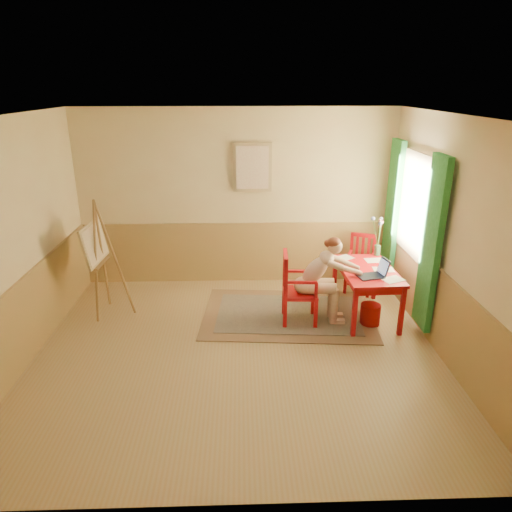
{
  "coord_description": "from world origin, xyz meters",
  "views": [
    {
      "loc": [
        0.06,
        -5.0,
        3.11
      ],
      "look_at": [
        0.25,
        0.55,
        1.05
      ],
      "focal_mm": 32.64,
      "sensor_mm": 36.0,
      "label": 1
    }
  ],
  "objects_px": {
    "laptop": "(374,273)",
    "easel": "(97,248)",
    "table": "(367,275)",
    "chair_back": "(360,263)",
    "figure": "(321,276)",
    "chair_left": "(296,288)"
  },
  "relations": [
    {
      "from": "laptop",
      "to": "easel",
      "type": "height_order",
      "value": "easel"
    },
    {
      "from": "table",
      "to": "easel",
      "type": "relative_size",
      "value": 0.73
    },
    {
      "from": "table",
      "to": "laptop",
      "type": "height_order",
      "value": "laptop"
    },
    {
      "from": "chair_back",
      "to": "figure",
      "type": "distance_m",
      "value": 1.32
    },
    {
      "from": "chair_back",
      "to": "figure",
      "type": "bearing_deg",
      "value": -128.21
    },
    {
      "from": "chair_back",
      "to": "figure",
      "type": "height_order",
      "value": "figure"
    },
    {
      "from": "chair_left",
      "to": "chair_back",
      "type": "xyz_separation_m",
      "value": [
        1.13,
        1.02,
        -0.05
      ]
    },
    {
      "from": "chair_back",
      "to": "figure",
      "type": "xyz_separation_m",
      "value": [
        -0.81,
        -1.02,
        0.22
      ]
    },
    {
      "from": "chair_back",
      "to": "easel",
      "type": "height_order",
      "value": "easel"
    },
    {
      "from": "table",
      "to": "figure",
      "type": "relative_size",
      "value": 1.0
    },
    {
      "from": "chair_back",
      "to": "table",
      "type": "bearing_deg",
      "value": -98.81
    },
    {
      "from": "laptop",
      "to": "easel",
      "type": "relative_size",
      "value": 0.26
    },
    {
      "from": "table",
      "to": "chair_left",
      "type": "bearing_deg",
      "value": -173.21
    },
    {
      "from": "figure",
      "to": "chair_left",
      "type": "bearing_deg",
      "value": 179.11
    },
    {
      "from": "table",
      "to": "figure",
      "type": "xyz_separation_m",
      "value": [
        -0.67,
        -0.12,
        0.05
      ]
    },
    {
      "from": "table",
      "to": "chair_back",
      "type": "relative_size",
      "value": 1.36
    },
    {
      "from": "laptop",
      "to": "chair_left",
      "type": "bearing_deg",
      "value": 172.18
    },
    {
      "from": "table",
      "to": "laptop",
      "type": "relative_size",
      "value": 2.86
    },
    {
      "from": "chair_left",
      "to": "laptop",
      "type": "relative_size",
      "value": 2.34
    },
    {
      "from": "laptop",
      "to": "easel",
      "type": "distance_m",
      "value": 3.78
    },
    {
      "from": "chair_left",
      "to": "figure",
      "type": "height_order",
      "value": "figure"
    },
    {
      "from": "chair_left",
      "to": "figure",
      "type": "bearing_deg",
      "value": -0.89
    }
  ]
}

